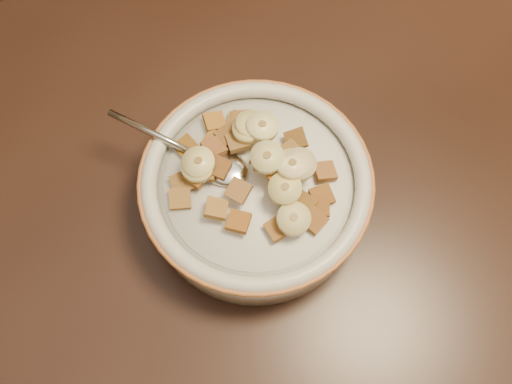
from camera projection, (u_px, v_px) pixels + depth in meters
floor at (238, 373)px, 1.29m from camera, size 4.00×4.50×0.10m
table at (217, 290)px, 0.58m from camera, size 1.43×0.94×0.04m
cereal_bowl at (256, 194)px, 0.57m from camera, size 0.22×0.22×0.05m
milk at (256, 183)px, 0.55m from camera, size 0.18×0.18×0.00m
spoon at (223, 168)px, 0.55m from camera, size 0.06×0.06×0.01m
cereal_square_0 at (296, 140)px, 0.55m from camera, size 0.03×0.02×0.01m
cereal_square_1 at (228, 135)px, 0.56m from camera, size 0.02×0.02×0.01m
cereal_square_2 at (304, 203)px, 0.53m from camera, size 0.03×0.03×0.01m
cereal_square_3 at (238, 191)px, 0.53m from camera, size 0.03×0.03×0.01m
cereal_square_4 at (278, 228)px, 0.52m from camera, size 0.02×0.02×0.01m
cereal_square_5 at (197, 161)px, 0.55m from camera, size 0.02×0.02×0.01m
cereal_square_6 at (206, 171)px, 0.54m from camera, size 0.03×0.03×0.01m
cereal_square_7 at (180, 199)px, 0.53m from camera, size 0.03×0.03×0.01m
cereal_square_8 at (214, 148)px, 0.55m from camera, size 0.02×0.02×0.01m
cereal_square_9 at (263, 158)px, 0.54m from camera, size 0.03×0.03×0.01m
cereal_square_10 at (290, 152)px, 0.55m from camera, size 0.02×0.02×0.01m
cereal_square_11 at (196, 176)px, 0.54m from camera, size 0.03×0.03×0.01m
cereal_square_12 at (182, 183)px, 0.54m from camera, size 0.02×0.02×0.01m
cereal_square_13 at (325, 171)px, 0.54m from camera, size 0.03×0.03×0.01m
cereal_square_14 at (241, 121)px, 0.57m from camera, size 0.03×0.03×0.01m
cereal_square_15 at (219, 167)px, 0.54m from camera, size 0.03×0.03×0.01m
cereal_square_16 at (239, 120)px, 0.57m from camera, size 0.03×0.03×0.01m
cereal_square_17 at (214, 141)px, 0.56m from camera, size 0.03×0.03×0.01m
cereal_square_18 at (314, 220)px, 0.52m from camera, size 0.03×0.03×0.01m
cereal_square_19 at (238, 221)px, 0.52m from camera, size 0.03×0.03×0.01m
cereal_square_20 at (186, 147)px, 0.56m from camera, size 0.02×0.02×0.01m
cereal_square_21 at (276, 171)px, 0.53m from camera, size 0.02×0.02×0.01m
cereal_square_22 at (216, 208)px, 0.52m from camera, size 0.03×0.03×0.01m
cereal_square_23 at (238, 142)px, 0.55m from camera, size 0.02×0.02×0.01m
cereal_square_24 at (319, 206)px, 0.53m from camera, size 0.03×0.03×0.01m
cereal_square_25 at (322, 196)px, 0.53m from camera, size 0.02×0.02×0.01m
cereal_square_26 at (215, 122)px, 0.57m from camera, size 0.02×0.02×0.01m
cereal_square_27 at (266, 163)px, 0.53m from camera, size 0.03×0.03×0.01m
cereal_square_28 at (236, 125)px, 0.57m from camera, size 0.03×0.03×0.01m
banana_slice_0 at (294, 219)px, 0.51m from camera, size 0.04×0.04×0.01m
banana_slice_1 at (199, 163)px, 0.53m from camera, size 0.04×0.04×0.01m
banana_slice_2 at (300, 164)px, 0.52m from camera, size 0.04×0.04×0.01m
banana_slice_3 at (197, 167)px, 0.53m from camera, size 0.04×0.04×0.01m
banana_slice_4 at (251, 125)px, 0.55m from camera, size 0.04×0.04×0.02m
banana_slice_5 at (292, 165)px, 0.52m from camera, size 0.04×0.04×0.01m
banana_slice_6 at (248, 129)px, 0.55m from camera, size 0.04×0.04×0.02m
banana_slice_7 at (267, 158)px, 0.52m from camera, size 0.04×0.04×0.01m
banana_slice_8 at (262, 126)px, 0.54m from camera, size 0.04×0.04×0.01m
banana_slice_9 at (285, 189)px, 0.52m from camera, size 0.04×0.04×0.01m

